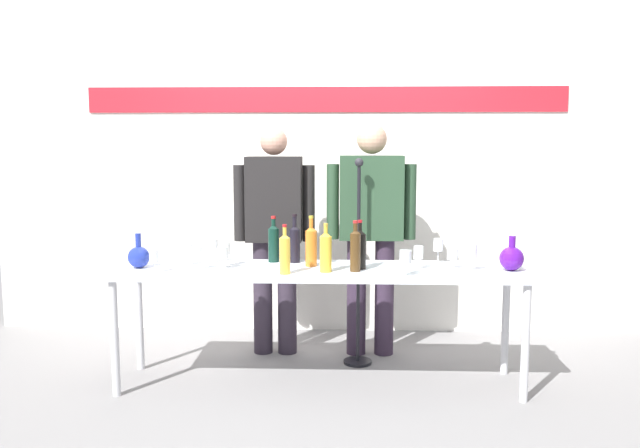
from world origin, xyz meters
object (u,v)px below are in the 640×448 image
(wine_glass_left_1, at_px, (212,246))
(wine_glass_right_4, at_px, (405,257))
(microphone_stand, at_px, (358,297))
(wine_glass_right_2, at_px, (438,245))
(decanter_blue_left, at_px, (139,256))
(wine_glass_left_0, at_px, (154,257))
(wine_bottle_0, at_px, (355,249))
(wine_bottle_2, at_px, (326,251))
(wine_glass_right_3, at_px, (418,253))
(wine_bottle_3, at_px, (285,253))
(presenter_left, at_px, (274,227))
(wine_bottle_5, at_px, (295,242))
(wine_glass_right_0, at_px, (471,251))
(wine_glass_left_2, at_px, (225,249))
(wine_glass_left_3, at_px, (197,253))
(decanter_blue_right, at_px, (512,258))
(wine_glass_left_4, at_px, (223,253))
(wine_glass_left_5, at_px, (188,250))
(wine_bottle_6, at_px, (311,245))
(display_table, at_px, (319,277))
(wine_bottle_1, at_px, (274,242))
(wine_bottle_4, at_px, (360,248))
(presenter_right, at_px, (371,223))
(wine_glass_right_1, at_px, (452,254))

(wine_glass_left_1, relative_size, wine_glass_right_4, 1.03)
(microphone_stand, bearing_deg, wine_glass_right_2, -22.70)
(decanter_blue_left, bearing_deg, wine_glass_left_0, -46.54)
(wine_bottle_0, height_order, wine_bottle_2, wine_bottle_0)
(wine_glass_right_3, bearing_deg, wine_glass_left_1, 172.65)
(wine_bottle_3, xyz_separation_m, wine_glass_right_4, (0.72, -0.03, -0.02))
(presenter_left, bearing_deg, wine_glass_right_3, -33.71)
(presenter_left, relative_size, wine_bottle_3, 5.52)
(wine_bottle_5, distance_m, wine_glass_right_0, 1.14)
(wine_bottle_0, distance_m, wine_glass_left_2, 0.84)
(wine_glass_left_3, relative_size, wine_glass_right_3, 0.98)
(decanter_blue_right, xyz_separation_m, wine_bottle_5, (-1.36, 0.23, 0.06))
(wine_glass_right_3, bearing_deg, presenter_left, 146.29)
(wine_bottle_2, distance_m, wine_glass_right_0, 0.90)
(wine_glass_left_4, distance_m, wine_glass_left_5, 0.28)
(wine_bottle_6, height_order, wine_glass_right_2, wine_bottle_6)
(wine_bottle_6, distance_m, wine_glass_left_3, 0.72)
(presenter_left, bearing_deg, wine_bottle_2, -62.48)
(display_table, distance_m, wine_glass_right_3, 0.64)
(wine_bottle_5, distance_m, wine_glass_left_1, 0.54)
(wine_bottle_0, height_order, wine_bottle_1, wine_bottle_0)
(display_table, distance_m, wine_glass_left_2, 0.63)
(wine_bottle_4, distance_m, wine_glass_right_0, 0.68)
(decanter_blue_right, relative_size, wine_bottle_2, 0.72)
(wine_bottle_5, height_order, wine_glass_left_3, wine_bottle_5)
(wine_glass_left_2, bearing_deg, decanter_blue_right, -2.49)
(wine_bottle_2, bearing_deg, display_table, 109.31)
(wine_bottle_2, height_order, wine_glass_right_0, wine_bottle_2)
(wine_glass_left_3, distance_m, wine_glass_right_4, 1.29)
(decanter_blue_right, relative_size, wine_bottle_3, 0.72)
(wine_bottle_0, relative_size, wine_bottle_2, 1.05)
(decanter_blue_right, bearing_deg, wine_glass_left_1, 174.04)
(wine_bottle_6, distance_m, wine_glass_left_1, 0.66)
(display_table, relative_size, decanter_blue_left, 11.77)
(wine_bottle_1, distance_m, wine_glass_right_2, 1.08)
(wine_bottle_1, relative_size, wine_glass_left_4, 2.23)
(wine_bottle_5, bearing_deg, wine_glass_left_4, -151.05)
(wine_bottle_2, bearing_deg, decanter_blue_right, 4.33)
(presenter_right, height_order, wine_bottle_5, presenter_right)
(wine_glass_left_2, xyz_separation_m, wine_glass_right_2, (1.38, 0.16, 0.00))
(wine_bottle_4, distance_m, wine_glass_left_4, 0.86)
(wine_bottle_2, distance_m, wine_glass_right_1, 0.80)
(presenter_left, height_order, wine_glass_left_5, presenter_left)
(wine_bottle_6, bearing_deg, wine_bottle_4, -14.35)
(wine_bottle_1, height_order, wine_glass_right_3, wine_bottle_1)
(wine_glass_right_0, bearing_deg, wine_bottle_2, -175.82)
(wine_bottle_5, xyz_separation_m, wine_glass_left_1, (-0.54, -0.03, -0.02))
(wine_bottle_2, height_order, wine_glass_left_4, wine_bottle_2)
(decanter_blue_right, bearing_deg, microphone_stand, 153.99)
(presenter_right, bearing_deg, wine_bottle_6, -125.22)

